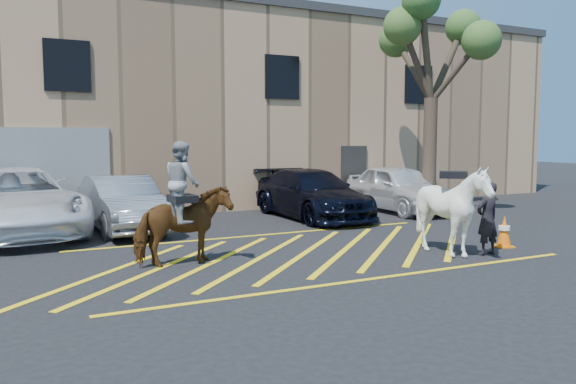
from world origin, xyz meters
name	(u,v)px	position (x,y,z in m)	size (l,w,h in m)	color
ground	(298,251)	(0.00, 0.00, 0.00)	(90.00, 90.00, 0.00)	black
car_white_pickup	(14,202)	(-5.58, 5.09, 0.86)	(2.86, 6.20, 1.72)	white
car_silver_sedan	(122,204)	(-2.97, 4.53, 0.74)	(1.56, 4.47, 1.47)	gray
car_blue_suv	(312,194)	(2.80, 4.44, 0.75)	(2.11, 5.19, 1.51)	black
car_white_suv	(399,188)	(6.16, 4.42, 0.80)	(1.88, 4.68, 1.59)	white
handler	(487,219)	(3.40, -2.17, 0.78)	(0.57, 0.37, 1.56)	black
warehouse	(161,109)	(-0.01, 11.99, 3.65)	(32.42, 10.20, 7.30)	tan
hatching_zone	(305,253)	(0.00, -0.30, 0.01)	(12.60, 5.12, 0.01)	yellow
mounted_bay	(183,216)	(-2.68, -0.25, 0.98)	(1.90, 0.97, 2.44)	brown
saddled_white	(452,210)	(2.69, -1.88, 0.97)	(2.33, 2.35, 1.93)	white
traffic_cone	(504,231)	(4.43, -1.71, 0.37)	(0.45, 0.45, 0.73)	orange
tree	(432,39)	(6.81, 3.67, 5.69)	(3.99, 4.37, 7.31)	#4D3D2E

